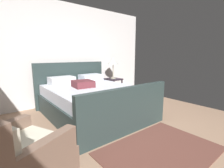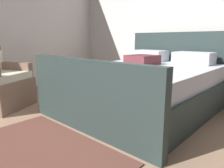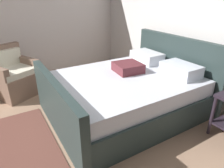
% 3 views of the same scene
% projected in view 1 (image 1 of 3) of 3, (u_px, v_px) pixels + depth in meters
% --- Properties ---
extents(ground_plane, '(5.10, 6.00, 0.02)m').
position_uv_depth(ground_plane, '(160.00, 152.00, 2.16)').
color(ground_plane, '#A27E63').
extents(wall_back, '(5.22, 0.12, 2.63)m').
position_uv_depth(wall_back, '(66.00, 54.00, 4.29)').
color(wall_back, silver).
rests_on(wall_back, ground).
extents(bed, '(1.86, 2.25, 1.11)m').
position_uv_depth(bed, '(92.00, 99.00, 3.47)').
color(bed, '#2A3938').
rests_on(bed, ground).
extents(nightstand_right, '(0.44, 0.44, 0.60)m').
position_uv_depth(nightstand_right, '(113.00, 85.00, 4.86)').
color(nightstand_right, '#29202A').
rests_on(nightstand_right, ground).
extents(table_lamp_right, '(0.33, 0.33, 0.63)m').
position_uv_depth(table_lamp_right, '(113.00, 61.00, 4.73)').
color(table_lamp_right, '#B7B293').
rests_on(table_lamp_right, nightstand_right).
extents(armchair, '(0.97, 0.97, 0.90)m').
position_uv_depth(armchair, '(15.00, 167.00, 1.36)').
color(armchair, '#836554').
rests_on(armchair, ground).
extents(area_rug, '(1.60, 1.10, 0.01)m').
position_uv_depth(area_rug, '(160.00, 151.00, 2.17)').
color(area_rug, brown).
rests_on(area_rug, ground).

